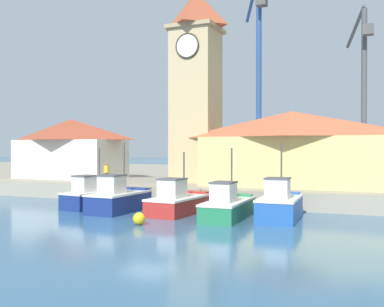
# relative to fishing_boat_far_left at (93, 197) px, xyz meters

# --- Properties ---
(ground_plane) EXTENTS (300.00, 300.00, 0.00)m
(ground_plane) POSITION_rel_fishing_boat_far_left_xyz_m (6.19, -3.99, -0.72)
(ground_plane) COLOR #386689
(quay_wharf) EXTENTS (120.00, 40.00, 1.14)m
(quay_wharf) POSITION_rel_fishing_boat_far_left_xyz_m (6.19, 23.34, -0.15)
(quay_wharf) COLOR #9E937F
(quay_wharf) RESTS_ON ground
(fishing_boat_far_left) EXTENTS (2.51, 4.58, 3.88)m
(fishing_boat_far_left) POSITION_rel_fishing_boat_far_left_xyz_m (0.00, 0.00, 0.00)
(fishing_boat_far_left) COLOR navy
(fishing_boat_far_left) RESTS_ON ground
(fishing_boat_left_outer) EXTENTS (2.27, 4.51, 4.23)m
(fishing_boat_left_outer) POSITION_rel_fishing_boat_far_left_xyz_m (2.60, -1.00, 0.06)
(fishing_boat_left_outer) COLOR navy
(fishing_boat_left_outer) RESTS_ON ground
(fishing_boat_left_inner) EXTENTS (2.39, 4.98, 3.65)m
(fishing_boat_left_inner) POSITION_rel_fishing_boat_far_left_xyz_m (6.31, -0.32, -0.02)
(fishing_boat_left_inner) COLOR #AD2823
(fishing_boat_left_inner) RESTS_ON ground
(fishing_boat_mid_left) EXTENTS (2.10, 5.22, 3.88)m
(fishing_boat_mid_left) POSITION_rel_fishing_boat_far_left_xyz_m (9.59, -0.94, -0.03)
(fishing_boat_mid_left) COLOR #237A4C
(fishing_boat_mid_left) RESTS_ON ground
(fishing_boat_center) EXTENTS (2.27, 4.33, 4.14)m
(fishing_boat_center) POSITION_rel_fishing_boat_far_left_xyz_m (12.31, -0.28, 0.08)
(fishing_boat_center) COLOR #2356A8
(fishing_boat_center) RESTS_ON ground
(clock_tower) EXTENTS (3.90, 3.90, 17.16)m
(clock_tower) POSITION_rel_fishing_boat_far_left_xyz_m (3.33, 9.51, 8.60)
(clock_tower) COLOR tan
(clock_tower) RESTS_ON quay_wharf
(warehouse_left) EXTENTS (9.75, 5.48, 5.42)m
(warehouse_left) POSITION_rel_fishing_boat_far_left_xyz_m (-9.03, 9.20, 3.20)
(warehouse_left) COLOR silver
(warehouse_left) RESTS_ON quay_wharf
(warehouse_right) EXTENTS (13.05, 5.48, 5.41)m
(warehouse_right) POSITION_rel_fishing_boat_far_left_xyz_m (11.34, 8.32, 3.19)
(warehouse_right) COLOR #E5D17A
(warehouse_right) RESTS_ON quay_wharf
(port_crane_near) EXTENTS (4.19, 7.56, 20.84)m
(port_crane_near) POSITION_rel_fishing_boat_far_left_xyz_m (5.67, 20.46, 8.48)
(port_crane_near) COLOR navy
(port_crane_near) RESTS_ON quay_wharf
(port_crane_far) EXTENTS (3.21, 8.19, 17.12)m
(port_crane_far) POSITION_rel_fishing_boat_far_left_xyz_m (15.57, 23.73, 6.89)
(port_crane_far) COLOR #353539
(port_crane_far) RESTS_ON quay_wharf
(mooring_buoy) EXTENTS (0.63, 0.63, 0.63)m
(mooring_buoy) POSITION_rel_fishing_boat_far_left_xyz_m (6.10, -4.59, -0.41)
(mooring_buoy) COLOR gold
(mooring_buoy) RESTS_ON ground
(dock_worker_near_tower) EXTENTS (0.34, 0.22, 1.62)m
(dock_worker_near_tower) POSITION_rel_fishing_boat_far_left_xyz_m (-2.19, 4.81, 1.27)
(dock_worker_near_tower) COLOR #33333D
(dock_worker_near_tower) RESTS_ON quay_wharf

